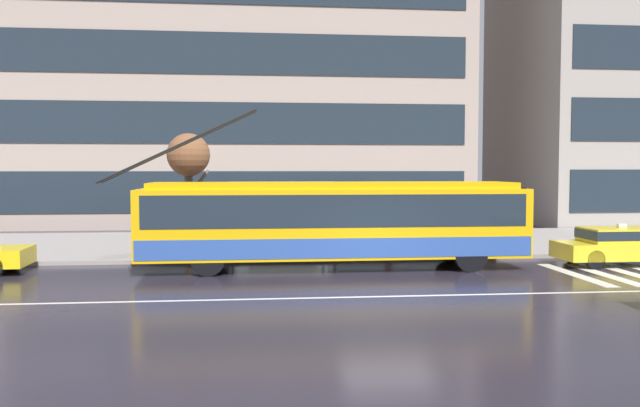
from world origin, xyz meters
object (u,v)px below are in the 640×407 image
at_px(trolleybus, 334,221).
at_px(bus_shelter, 283,200).
at_px(pedestrian_at_shelter, 389,223).
at_px(pedestrian_approaching_curb, 225,207).
at_px(taxi_ahead_of_bus, 624,244).
at_px(street_tree_bare, 188,159).

relative_size(trolleybus, bus_shelter, 3.39).
distance_m(bus_shelter, pedestrian_at_shelter, 4.43).
bearing_deg(pedestrian_at_shelter, pedestrian_approaching_curb, -175.99).
xyz_separation_m(taxi_ahead_of_bus, pedestrian_at_shelter, (-7.08, 4.65, 0.37)).
bearing_deg(pedestrian_at_shelter, bus_shelter, -167.96).
bearing_deg(street_tree_bare, pedestrian_at_shelter, 4.60).
bearing_deg(taxi_ahead_of_bus, trolleybus, 178.50).
xyz_separation_m(bus_shelter, street_tree_bare, (-3.49, 0.28, 1.53)).
relative_size(bus_shelter, pedestrian_approaching_curb, 1.98).
xyz_separation_m(pedestrian_at_shelter, street_tree_bare, (-7.72, -0.62, 2.53)).
height_order(trolleybus, pedestrian_at_shelter, trolleybus).
bearing_deg(pedestrian_at_shelter, taxi_ahead_of_bus, -33.29).
height_order(taxi_ahead_of_bus, bus_shelter, bus_shelter).
bearing_deg(pedestrian_at_shelter, street_tree_bare, -175.40).
bearing_deg(trolleybus, pedestrian_approaching_curb, 132.73).
xyz_separation_m(trolleybus, taxi_ahead_of_bus, (9.82, -0.26, -0.85)).
height_order(pedestrian_at_shelter, street_tree_bare, street_tree_bare).
height_order(taxi_ahead_of_bus, street_tree_bare, street_tree_bare).
distance_m(pedestrian_at_shelter, street_tree_bare, 8.15).
bearing_deg(pedestrian_approaching_curb, bus_shelter, -11.90).
relative_size(pedestrian_at_shelter, street_tree_bare, 0.36).
height_order(trolleybus, pedestrian_approaching_curb, trolleybus).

